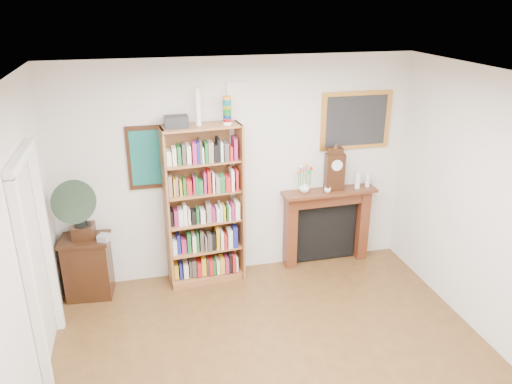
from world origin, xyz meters
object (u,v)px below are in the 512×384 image
at_px(bottle_right, 368,180).
at_px(bottle_left, 358,180).
at_px(mantel_clock, 335,170).
at_px(flower_vase, 304,187).
at_px(teacup, 328,190).
at_px(gramophone, 78,206).
at_px(fireplace, 326,220).
at_px(cd_stack, 104,238).
at_px(bookshelf, 204,197).
at_px(side_cabinet, 88,267).

bearing_deg(bottle_right, bottle_left, -171.11).
height_order(mantel_clock, flower_vase, mantel_clock).
distance_m(mantel_clock, teacup, 0.28).
bearing_deg(flower_vase, gramophone, -175.91).
distance_m(fireplace, bottle_left, 0.69).
bearing_deg(fireplace, gramophone, -177.22).
xyz_separation_m(teacup, bottle_right, (0.59, 0.07, 0.06)).
distance_m(cd_stack, bottle_right, 3.44).
height_order(flower_vase, bottle_right, bottle_right).
bearing_deg(cd_stack, mantel_clock, 4.51).
height_order(gramophone, flower_vase, gramophone).
bearing_deg(mantel_clock, bottle_left, -1.73).
xyz_separation_m(bookshelf, side_cabinet, (-1.44, -0.04, -0.75)).
xyz_separation_m(cd_stack, mantel_clock, (2.93, 0.23, 0.52)).
bearing_deg(fireplace, bottle_left, -10.70).
bearing_deg(cd_stack, side_cabinet, 150.90).
bearing_deg(flower_vase, side_cabinet, -177.98).
xyz_separation_m(mantel_clock, bottle_left, (0.32, -0.03, -0.15)).
height_order(mantel_clock, bottle_left, mantel_clock).
bearing_deg(teacup, flower_vase, 165.39).
xyz_separation_m(side_cabinet, mantel_clock, (3.17, 0.10, 0.95)).
height_order(bookshelf, bottle_right, bookshelf).
relative_size(fireplace, flower_vase, 8.90).
relative_size(bookshelf, mantel_clock, 4.14).
bearing_deg(side_cabinet, bottle_left, 6.55).
bearing_deg(side_cabinet, cd_stack, -23.72).
bearing_deg(cd_stack, fireplace, 5.26).
relative_size(bookshelf, fireplace, 1.85).
height_order(fireplace, gramophone, gramophone).
bearing_deg(cd_stack, flower_vase, 5.18).
relative_size(gramophone, mantel_clock, 1.41).
distance_m(mantel_clock, flower_vase, 0.45).
relative_size(mantel_clock, bottle_left, 2.37).
bearing_deg(mantel_clock, side_cabinet, -174.73).
distance_m(side_cabinet, mantel_clock, 3.31).
relative_size(mantel_clock, teacup, 6.32).
relative_size(fireplace, teacup, 14.14).
bearing_deg(bookshelf, bottle_right, -4.03).
bearing_deg(cd_stack, bottle_left, 3.55).
bearing_deg(bottle_right, side_cabinet, -178.50).
relative_size(flower_vase, bottle_right, 0.71).
bearing_deg(bottle_left, gramophone, -177.20).
relative_size(mantel_clock, flower_vase, 3.98).
distance_m(gramophone, bottle_left, 3.49).
distance_m(bookshelf, fireplace, 1.75).
bearing_deg(mantel_clock, teacup, -142.24).
xyz_separation_m(side_cabinet, teacup, (3.05, 0.02, 0.71)).
distance_m(side_cabinet, bottle_right, 3.73).
xyz_separation_m(flower_vase, bottle_right, (0.89, -0.00, 0.03)).
xyz_separation_m(bookshelf, mantel_clock, (1.73, 0.06, 0.20)).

